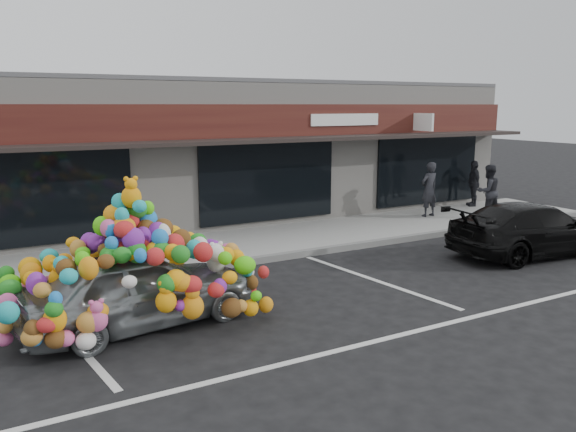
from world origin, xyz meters
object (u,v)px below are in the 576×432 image
pedestrian_b (488,191)px  pedestrian_c (474,183)px  toy_car (138,279)px  pedestrian_a (429,189)px  black_sedan (533,229)px

pedestrian_b → pedestrian_c: size_ratio=1.05×
toy_car → pedestrian_b: (11.58, 3.20, 0.16)m
pedestrian_a → pedestrian_c: 2.72m
toy_car → pedestrian_b: size_ratio=2.61×
pedestrian_c → toy_car: bearing=-41.5°
pedestrian_a → black_sedan: bearing=79.0°
pedestrian_b → toy_car: bearing=22.4°
black_sedan → pedestrian_b: bearing=-26.5°
toy_car → pedestrian_a: bearing=-75.4°
pedestrian_a → pedestrian_b: pedestrian_a is taller
black_sedan → pedestrian_a: 4.35m
black_sedan → pedestrian_a: size_ratio=2.58×
toy_car → pedestrian_b: bearing=-82.5°
toy_car → pedestrian_a: toy_car is taller
black_sedan → pedestrian_a: (0.60, 4.29, 0.36)m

